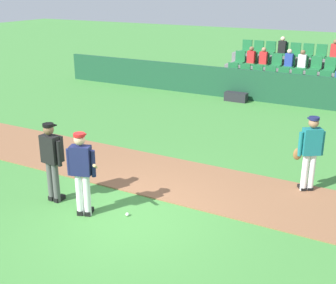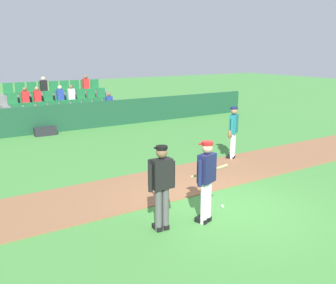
% 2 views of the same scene
% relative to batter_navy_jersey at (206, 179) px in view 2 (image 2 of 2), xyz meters
% --- Properties ---
extents(ground_plane, '(80.00, 80.00, 0.00)m').
position_rel_batter_navy_jersey_xyz_m(ground_plane, '(0.80, 0.33, -0.97)').
color(ground_plane, '#42843A').
extents(infield_dirt_path, '(28.00, 2.32, 0.03)m').
position_rel_batter_navy_jersey_xyz_m(infield_dirt_path, '(0.80, 2.44, -0.95)').
color(infield_dirt_path, brown).
rests_on(infield_dirt_path, ground).
extents(dugout_fence, '(20.00, 0.16, 1.22)m').
position_rel_batter_navy_jersey_xyz_m(dugout_fence, '(0.80, 10.79, -0.36)').
color(dugout_fence, '#19472D').
rests_on(dugout_fence, ground).
extents(stadium_bleachers, '(5.55, 2.95, 2.30)m').
position_rel_batter_navy_jersey_xyz_m(stadium_bleachers, '(0.80, 12.67, -0.34)').
color(stadium_bleachers, slate).
rests_on(stadium_bleachers, ground).
extents(batter_navy_jersey, '(0.74, 0.68, 1.76)m').
position_rel_batter_navy_jersey_xyz_m(batter_navy_jersey, '(0.00, 0.00, 0.00)').
color(batter_navy_jersey, white).
rests_on(batter_navy_jersey, ground).
extents(umpire_home_plate, '(0.59, 0.32, 1.76)m').
position_rel_batter_navy_jersey_xyz_m(umpire_home_plate, '(-0.97, 0.20, 0.03)').
color(umpire_home_plate, '#4C4C4C').
rests_on(umpire_home_plate, ground).
extents(runner_teal_jersey, '(0.62, 0.45, 1.76)m').
position_rel_batter_navy_jersey_xyz_m(runner_teal_jersey, '(3.70, 3.30, -0.01)').
color(runner_teal_jersey, white).
rests_on(runner_teal_jersey, ground).
extents(baseball, '(0.07, 0.07, 0.07)m').
position_rel_batter_navy_jersey_xyz_m(baseball, '(0.79, 0.37, -0.93)').
color(baseball, white).
rests_on(baseball, ground).
extents(equipment_bag, '(0.90, 0.36, 0.36)m').
position_rel_batter_navy_jersey_xyz_m(equipment_bag, '(-0.63, 10.34, -0.79)').
color(equipment_bag, '#232328').
rests_on(equipment_bag, ground).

